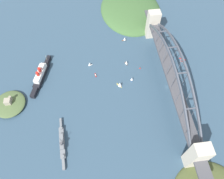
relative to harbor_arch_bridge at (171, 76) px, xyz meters
name	(u,v)px	position (x,y,z in m)	size (l,w,h in m)	color
ground_plane	(167,87)	(0.00, 0.00, -26.73)	(1400.00, 1400.00, 0.00)	#334C60
harbor_arch_bridge	(171,76)	(0.00, 0.00, 0.00)	(277.43, 18.60, 62.86)	beige
headland_east_shore	(132,10)	(179.03, 20.73, -26.73)	(148.37, 113.07, 27.17)	#3D6033
ocean_liner	(41,75)	(40.33, 181.88, -21.06)	(75.39, 26.83, 18.57)	black
naval_cruiser	(62,143)	(-67.02, 150.87, -23.67)	(66.02, 8.51, 17.49)	slate
fort_island_mid_harbor	(10,104)	(-3.08, 222.23, -23.14)	(43.50, 42.46, 14.37)	#4C6038
seaplane_taxiing_near_bridge	(182,60)	(45.42, -36.66, -24.69)	(8.73, 9.78, 4.87)	#B7B7B2
small_boat_0	(126,62)	(49.70, 51.61, -22.75)	(7.10, 5.11, 8.53)	brown
small_boat_1	(125,39)	(101.43, 46.33, -23.17)	(4.75, 7.68, 7.63)	brown
small_boat_2	(120,84)	(9.63, 67.79, -22.09)	(8.90, 7.90, 9.94)	gold
small_boat_3	(96,75)	(33.40, 101.30, -25.92)	(7.26, 2.51, 2.29)	#B2231E
small_boat_4	(132,79)	(17.78, 48.68, -23.26)	(7.08, 4.83, 7.41)	#234C8C
small_boat_5	(90,64)	(53.71, 108.58, -23.08)	(4.81, 7.00, 7.70)	silver
channel_marker_buoy	(140,68)	(38.55, 32.04, -25.61)	(2.20, 2.20, 2.75)	red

